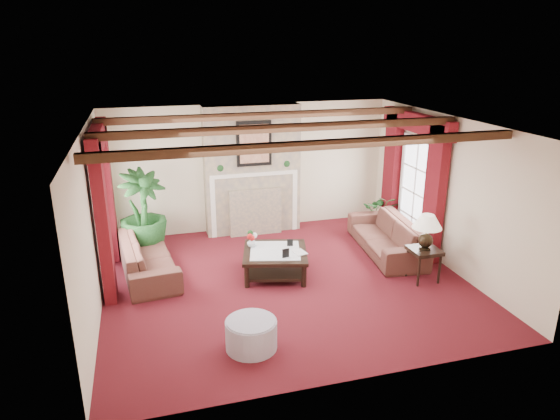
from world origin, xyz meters
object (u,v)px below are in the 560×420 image
object	(u,v)px
potted_palm	(144,230)
ottoman	(251,335)
coffee_table	(275,263)
sofa_right	(387,230)
sofa_left	(147,251)
side_table	(423,264)

from	to	relation	value
potted_palm	ottoman	bearing A→B (deg)	-70.97
potted_palm	ottoman	size ratio (longest dim) A/B	2.69
potted_palm	coffee_table	size ratio (longest dim) A/B	1.71
coffee_table	sofa_right	bearing A→B (deg)	24.16
sofa_left	ottoman	xyz separation A→B (m)	(1.26, -2.72, -0.22)
coffee_table	ottoman	xyz separation A→B (m)	(-0.89, -2.07, -0.02)
potted_palm	side_table	world-z (taller)	potted_palm
sofa_left	ottoman	world-z (taller)	sofa_left
coffee_table	side_table	xyz separation A→B (m)	(2.39, -0.88, 0.07)
sofa_right	side_table	bearing A→B (deg)	7.63
sofa_right	ottoman	bearing A→B (deg)	-46.84
sofa_left	sofa_right	size ratio (longest dim) A/B	0.95
ottoman	coffee_table	bearing A→B (deg)	66.73
sofa_left	potted_palm	distance (m)	1.00
potted_palm	coffee_table	xyz separation A→B (m)	(2.17, -1.65, -0.23)
potted_palm	sofa_right	bearing A→B (deg)	-15.49
sofa_right	side_table	xyz separation A→B (m)	(0.04, -1.28, -0.15)
potted_palm	coffee_table	bearing A→B (deg)	-37.27
sofa_left	potted_palm	size ratio (longest dim) A/B	1.17
coffee_table	side_table	distance (m)	2.55
side_table	ottoman	world-z (taller)	side_table
side_table	sofa_left	bearing A→B (deg)	161.30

